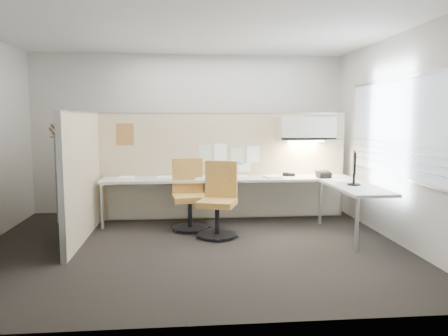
{
  "coord_description": "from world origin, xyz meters",
  "views": [
    {
      "loc": [
        -0.11,
        -5.63,
        1.68
      ],
      "look_at": [
        0.49,
        0.8,
        0.94
      ],
      "focal_mm": 35.0,
      "sensor_mm": 36.0,
      "label": 1
    }
  ],
  "objects": [
    {
      "name": "paper_stack_5",
      "position": [
        2.25,
        0.7,
        0.74
      ],
      "size": [
        0.26,
        0.32,
        0.02
      ],
      "primitive_type": "cube",
      "rotation": [
        0.0,
        0.0,
        0.09
      ],
      "color": "white",
      "rests_on": "desk"
    },
    {
      "name": "chair_left",
      "position": [
        0.38,
        0.47,
        0.49
      ],
      "size": [
        0.62,
        0.64,
        1.05
      ],
      "rotation": [
        0.0,
        0.0,
        -0.33
      ],
      "color": "black",
      "rests_on": "floor"
    },
    {
      "name": "tape_dispenser",
      "position": [
        1.57,
        1.37,
        0.76
      ],
      "size": [
        0.11,
        0.09,
        0.06
      ],
      "primitive_type": "cube",
      "rotation": [
        0.0,
        0.0,
        -0.31
      ],
      "color": "black",
      "rests_on": "desk"
    },
    {
      "name": "phone",
      "position": [
        2.12,
        1.11,
        0.78
      ],
      "size": [
        0.23,
        0.21,
        0.12
      ],
      "rotation": [
        0.0,
        0.0,
        0.1
      ],
      "color": "black",
      "rests_on": "desk"
    },
    {
      "name": "paper_stack_3",
      "position": [
        0.79,
        1.34,
        0.74
      ],
      "size": [
        0.24,
        0.31,
        0.01
      ],
      "primitive_type": "cube",
      "rotation": [
        0.0,
        0.0,
        -0.05
      ],
      "color": "white",
      "rests_on": "desk"
    },
    {
      "name": "monitor",
      "position": [
        2.3,
        0.31,
        1.01
      ],
      "size": [
        0.19,
        0.44,
        0.48
      ],
      "rotation": [
        0.0,
        0.0,
        1.22
      ],
      "color": "black",
      "rests_on": "desk"
    },
    {
      "name": "paper_stack_6",
      "position": [
        0.06,
        1.23,
        0.75
      ],
      "size": [
        0.29,
        0.34,
        0.03
      ],
      "primitive_type": "cube",
      "rotation": [
        0.0,
        0.0,
        -0.21
      ],
      "color": "white",
      "rests_on": "desk"
    },
    {
      "name": "chair_right",
      "position": [
        -0.03,
        0.91,
        0.49
      ],
      "size": [
        0.55,
        0.57,
        1.05
      ],
      "rotation": [
        0.0,
        0.0,
        0.13
      ],
      "color": "black",
      "rests_on": "floor"
    },
    {
      "name": "pinned_papers",
      "position": [
        0.63,
        1.57,
        1.03
      ],
      "size": [
        1.01,
        0.0,
        0.47
      ],
      "color": "#8CBF8C",
      "rests_on": "partition_back"
    },
    {
      "name": "paper_stack_0",
      "position": [
        -1.01,
        1.27,
        0.75
      ],
      "size": [
        0.24,
        0.31,
        0.03
      ],
      "primitive_type": "cube",
      "rotation": [
        0.0,
        0.0,
        -0.03
      ],
      "color": "white",
      "rests_on": "desk"
    },
    {
      "name": "ceiling",
      "position": [
        0.0,
        0.0,
        2.8
      ],
      "size": [
        5.5,
        4.5,
        0.01
      ],
      "primitive_type": "cube",
      "color": "white",
      "rests_on": "wall_back"
    },
    {
      "name": "floor",
      "position": [
        0.0,
        0.0,
        -0.01
      ],
      "size": [
        5.5,
        4.5,
        0.01
      ],
      "primitive_type": "cube",
      "color": "black",
      "rests_on": "ground"
    },
    {
      "name": "desk",
      "position": [
        0.93,
        1.13,
        0.6
      ],
      "size": [
        4.0,
        2.07,
        0.73
      ],
      "color": "beige",
      "rests_on": "floor"
    },
    {
      "name": "paper_stack_2",
      "position": [
        0.19,
        1.17,
        0.75
      ],
      "size": [
        0.25,
        0.32,
        0.04
      ],
      "primitive_type": "cube",
      "rotation": [
        0.0,
        0.0,
        -0.08
      ],
      "color": "white",
      "rests_on": "desk"
    },
    {
      "name": "partition_back",
      "position": [
        0.55,
        1.6,
        0.88
      ],
      "size": [
        4.1,
        0.06,
        1.75
      ],
      "primitive_type": "cube",
      "color": "tan",
      "rests_on": "floor"
    },
    {
      "name": "wall_back",
      "position": [
        0.0,
        2.25,
        1.4
      ],
      "size": [
        5.5,
        0.02,
        2.8
      ],
      "primitive_type": "cube",
      "color": "beige",
      "rests_on": "ground"
    },
    {
      "name": "wall_right",
      "position": [
        2.75,
        0.0,
        1.4
      ],
      "size": [
        0.02,
        4.5,
        2.8
      ],
      "primitive_type": "cube",
      "color": "beige",
      "rests_on": "ground"
    },
    {
      "name": "coat_hook",
      "position": [
        -1.58,
        -0.4,
        1.42
      ],
      "size": [
        0.18,
        0.44,
        1.32
      ],
      "color": "silver",
      "rests_on": "partition_left"
    },
    {
      "name": "partition_left",
      "position": [
        -1.5,
        0.5,
        0.88
      ],
      "size": [
        0.06,
        2.2,
        1.75
      ],
      "primitive_type": "cube",
      "color": "tan",
      "rests_on": "floor"
    },
    {
      "name": "poster",
      "position": [
        -1.05,
        1.57,
        1.42
      ],
      "size": [
        0.28,
        0.0,
        0.35
      ],
      "primitive_type": "cube",
      "color": "orange",
      "rests_on": "partition_back"
    },
    {
      "name": "wall_front",
      "position": [
        0.0,
        -2.25,
        1.4
      ],
      "size": [
        5.5,
        0.02,
        2.8
      ],
      "primitive_type": "cube",
      "color": "beige",
      "rests_on": "ground"
    },
    {
      "name": "window_pane",
      "position": [
        2.73,
        0.0,
        1.55
      ],
      "size": [
        0.01,
        2.8,
        1.3
      ],
      "primitive_type": "cube",
      "color": "#939CAA",
      "rests_on": "wall_right"
    },
    {
      "name": "paper_stack_1",
      "position": [
        -0.42,
        1.28,
        0.74
      ],
      "size": [
        0.26,
        0.32,
        0.02
      ],
      "primitive_type": "cube",
      "rotation": [
        0.0,
        0.0,
        -0.11
      ],
      "color": "white",
      "rests_on": "desk"
    },
    {
      "name": "task_light_strip",
      "position": [
        1.9,
        1.39,
        1.3
      ],
      "size": [
        0.6,
        0.06,
        0.02
      ],
      "primitive_type": "cube",
      "color": "#FFEABF",
      "rests_on": "overhead_bin"
    },
    {
      "name": "paper_stack_4",
      "position": [
        1.31,
        1.21,
        0.74
      ],
      "size": [
        0.29,
        0.34,
        0.03
      ],
      "primitive_type": "cube",
      "rotation": [
        0.0,
        0.0,
        0.23
      ],
      "color": "white",
      "rests_on": "desk"
    },
    {
      "name": "stapler",
      "position": [
        1.65,
        1.35,
        0.76
      ],
      "size": [
        0.15,
        0.08,
        0.05
      ],
      "primitive_type": "cube",
      "rotation": [
        0.0,
        0.0,
        -0.29
      ],
      "color": "black",
      "rests_on": "desk"
    },
    {
      "name": "overhead_bin",
      "position": [
        1.9,
        1.39,
        1.51
      ],
      "size": [
        0.9,
        0.36,
        0.38
      ],
      "primitive_type": "cube",
      "color": "beige",
      "rests_on": "partition_back"
    }
  ]
}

